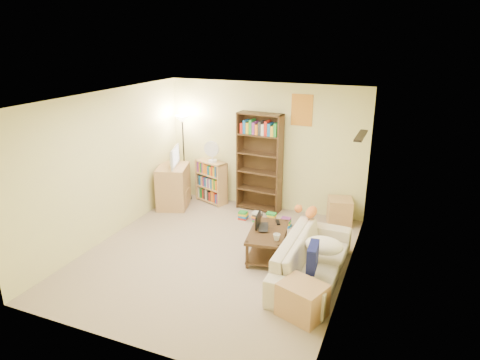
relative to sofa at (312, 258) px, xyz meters
The scene contains 19 objects.
room 2.04m from the sofa, behind, with size 4.50×4.54×2.52m.
sofa is the anchor object (origin of this frame).
navy_pillow 0.53m from the sofa, 77.80° to the right, with size 0.39×0.12×0.35m, color navy.
cream_blanket 0.26m from the sofa, 18.11° to the left, with size 0.55×0.39×0.23m, color white.
tabby_cat 0.91m from the sofa, 108.28° to the left, with size 0.47×0.17×0.16m.
coffee_table 0.86m from the sofa, 157.60° to the left, with size 0.70×1.06×0.44m.
laptop 0.94m from the sofa, 153.99° to the left, with size 0.33×0.41×0.03m, color black.
laptop_screen 1.08m from the sofa, 158.50° to the left, with size 0.01×0.33×0.22m, color white.
mug 0.60m from the sofa, behind, with size 0.13×0.13×0.10m, color silver.
tv_remote 1.01m from the sofa, 137.74° to the left, with size 0.05×0.18×0.02m, color black.
tv_stand 3.62m from the sofa, 153.91° to the left, with size 0.56×0.79×0.85m, color tan.
television 3.69m from the sofa, 153.91° to the left, with size 0.30×0.67×0.39m, color black.
tall_bookshelf 2.71m from the sofa, 127.19° to the left, with size 0.89×0.35×1.95m.
short_bookshelf 3.36m from the sofa, 141.69° to the left, with size 0.74×0.50×0.88m.
desk_fan 3.39m from the sofa, 141.76° to the left, with size 0.31×0.18×0.44m.
floor_lamp 3.97m from the sofa, 147.94° to the left, with size 0.30×0.30×1.79m.
side_table 2.00m from the sofa, 88.85° to the left, with size 0.43×0.43×0.49m, color tan.
end_cabinet 0.95m from the sofa, 83.91° to the right, with size 0.53×0.45×0.45m, color tan.
book_stacks 1.95m from the sofa, 129.61° to the left, with size 1.03×0.14×0.22m.
Camera 1 is at (2.67, -5.46, 3.37)m, focal length 32.00 mm.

